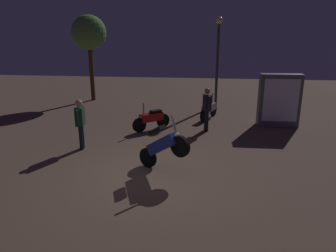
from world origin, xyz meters
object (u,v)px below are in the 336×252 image
Objects in this scene: motorcycle_red_parked_right at (152,119)px; motorcycle_blue_foreground at (163,146)px; streetlamp_near at (218,50)px; motorcycle_pink_parked_left at (209,109)px; person_bystander_far at (80,120)px; person_rider_beside at (207,106)px; kiosk_billboard at (279,100)px.

motorcycle_blue_foreground is at bearing 61.11° from motorcycle_red_parked_right.
streetlamp_near reaches higher than motorcycle_blue_foreground.
motorcycle_pink_parked_left is at bearing 109.89° from motorcycle_blue_foreground.
person_bystander_far is at bearing -121.86° from streetlamp_near.
person_bystander_far is at bearing -175.11° from motorcycle_blue_foreground.
motorcycle_red_parked_right is (-2.20, -1.97, 0.00)m from motorcycle_pink_parked_left.
person_rider_beside is 1.03× the size of person_bystander_far.
person_rider_beside is (-0.09, -1.82, 0.55)m from motorcycle_pink_parked_left.
streetlamp_near reaches higher than motorcycle_red_parked_right.
motorcycle_pink_parked_left is 0.95× the size of person_rider_beside.
person_bystander_far is 7.72m from kiosk_billboard.
streetlamp_near is at bearing -162.02° from motorcycle_red_parked_right.
streetlamp_near is 2.12× the size of kiosk_billboard.
person_bystander_far is at bearing -165.41° from person_rider_beside.
kiosk_billboard is at bearing -160.69° from person_bystander_far.
motorcycle_pink_parked_left is at bearing -16.24° from kiosk_billboard.
motorcycle_pink_parked_left is 2.95m from motorcycle_red_parked_right.
motorcycle_red_parked_right is at bearing 136.36° from motorcycle_blue_foreground.
kiosk_billboard reaches higher than motorcycle_blue_foreground.
streetlamp_near is at bearing -56.82° from kiosk_billboard.
streetlamp_near is at bearing -130.33° from person_bystander_far.
motorcycle_blue_foreground is 4.12m from person_rider_beside.
person_bystander_far is 0.77× the size of kiosk_billboard.
person_bystander_far is (-3.96, -2.52, -0.03)m from person_rider_beside.
motorcycle_red_parked_right is 0.79× the size of person_bystander_far.
person_bystander_far is 8.59m from streetlamp_near.
kiosk_billboard is at bearing -82.27° from motorcycle_pink_parked_left.
motorcycle_pink_parked_left is 0.75× the size of kiosk_billboard.
motorcycle_blue_foreground is 1.04× the size of motorcycle_pink_parked_left.
motorcycle_blue_foreground is 0.78× the size of kiosk_billboard.
kiosk_billboard reaches higher than person_rider_beside.
motorcycle_red_parked_right is (-1.00, 3.81, -0.31)m from motorcycle_blue_foreground.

